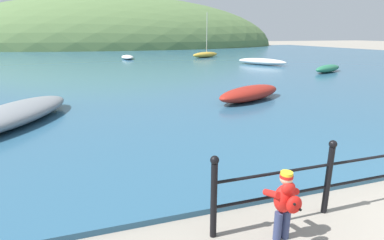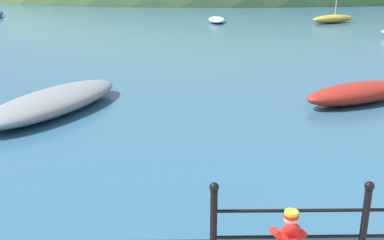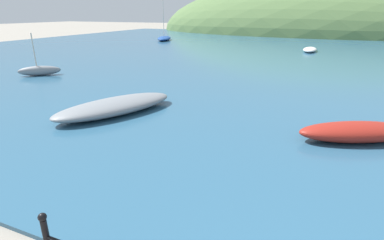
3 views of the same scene
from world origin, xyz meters
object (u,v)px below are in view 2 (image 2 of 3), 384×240
Objects in this scene: boat_mid_harbor at (333,19)px; boat_far_left at (54,101)px; boat_nearest_quay at (217,20)px; boat_white_sailboat at (358,93)px.

boat_mid_harbor is 26.98m from boat_far_left.
boat_mid_harbor reaches higher than boat_nearest_quay.
boat_far_left is at bearing -122.88° from boat_mid_harbor.
boat_white_sailboat is (2.44, -22.65, 0.09)m from boat_nearest_quay.
boat_mid_harbor is 1.40× the size of boat_nearest_quay.
boat_white_sailboat is at bearing -105.91° from boat_mid_harbor.
boat_white_sailboat is at bearing -83.85° from boat_nearest_quay.
boat_far_left is 1.39× the size of boat_white_sailboat.
boat_far_left is at bearing -175.29° from boat_white_sailboat.
boat_far_left is 8.41m from boat_white_sailboat.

